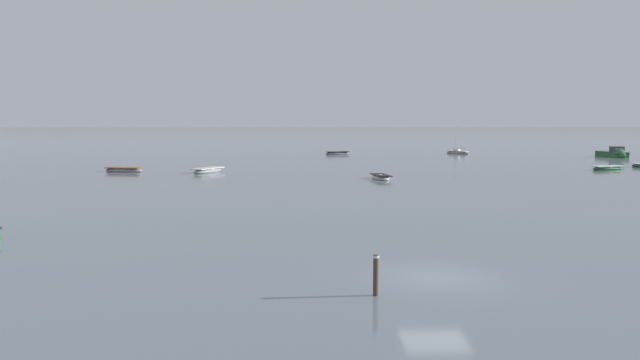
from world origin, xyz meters
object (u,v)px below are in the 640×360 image
at_px(rowboat_moored_4, 381,177).
at_px(motorboat_moored_6, 616,155).
at_px(rowboat_moored_0, 338,153).
at_px(rowboat_moored_1, 124,170).
at_px(sailboat_moored_0, 458,153).
at_px(rowboat_moored_5, 607,168).
at_px(mooring_post_near, 376,276).
at_px(rowboat_moored_2, 208,171).

relative_size(rowboat_moored_4, motorboat_moored_6, 0.60).
xyz_separation_m(rowboat_moored_0, rowboat_moored_4, (1.76, -43.32, -0.01)).
bearing_deg(rowboat_moored_1, rowboat_moored_0, 65.55).
relative_size(sailboat_moored_0, rowboat_moored_5, 1.13).
bearing_deg(rowboat_moored_0, rowboat_moored_4, 79.99).
relative_size(rowboat_moored_0, rowboat_moored_4, 1.04).
height_order(rowboat_moored_0, motorboat_moored_6, motorboat_moored_6).
height_order(motorboat_moored_6, mooring_post_near, motorboat_moored_6).
bearing_deg(rowboat_moored_5, sailboat_moored_0, 86.89).
bearing_deg(sailboat_moored_0, rowboat_moored_2, 94.74).
bearing_deg(motorboat_moored_6, rowboat_moored_2, -71.45).
distance_m(motorboat_moored_6, mooring_post_near, 88.39).
xyz_separation_m(rowboat_moored_1, sailboat_moored_0, (46.53, 34.62, 0.03)).
distance_m(rowboat_moored_5, motorboat_moored_6, 26.76).
relative_size(rowboat_moored_0, rowboat_moored_2, 0.89).
distance_m(rowboat_moored_2, motorboat_moored_6, 64.40).
bearing_deg(rowboat_moored_1, mooring_post_near, -52.95).
distance_m(rowboat_moored_0, rowboat_moored_4, 43.35).
bearing_deg(mooring_post_near, rowboat_moored_0, 87.53).
bearing_deg(rowboat_moored_4, rowboat_moored_0, 173.15).
bearing_deg(rowboat_moored_0, mooring_post_near, 75.19).
xyz_separation_m(rowboat_moored_0, motorboat_moored_6, (42.50, -9.27, 0.20)).
distance_m(sailboat_moored_0, rowboat_moored_4, 47.87).
distance_m(rowboat_moored_4, motorboat_moored_6, 53.09).
bearing_deg(rowboat_moored_4, rowboat_moored_1, -117.94).
relative_size(rowboat_moored_1, rowboat_moored_4, 1.13).
xyz_separation_m(rowboat_moored_4, mooring_post_near, (-5.41, -41.33, 0.51)).
bearing_deg(rowboat_moored_2, motorboat_moored_6, -37.66).
relative_size(rowboat_moored_0, sailboat_moored_0, 0.86).
height_order(rowboat_moored_5, motorboat_moored_6, motorboat_moored_6).
xyz_separation_m(rowboat_moored_0, mooring_post_near, (-3.66, -84.65, 0.50)).
xyz_separation_m(rowboat_moored_0, sailboat_moored_0, (20.42, 0.77, 0.04)).
relative_size(rowboat_moored_5, motorboat_moored_6, 0.65).
relative_size(rowboat_moored_2, rowboat_moored_4, 1.17).
bearing_deg(mooring_post_near, rowboat_moored_2, 104.54).
relative_size(rowboat_moored_1, sailboat_moored_0, 0.94).
bearing_deg(rowboat_moored_1, rowboat_moored_5, 14.29).
relative_size(rowboat_moored_2, mooring_post_near, 3.06).
height_order(sailboat_moored_0, mooring_post_near, sailboat_moored_0).
bearing_deg(rowboat_moored_0, rowboat_moored_5, 119.86).
relative_size(motorboat_moored_6, mooring_post_near, 4.35).
height_order(rowboat_moored_2, mooring_post_near, mooring_post_near).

